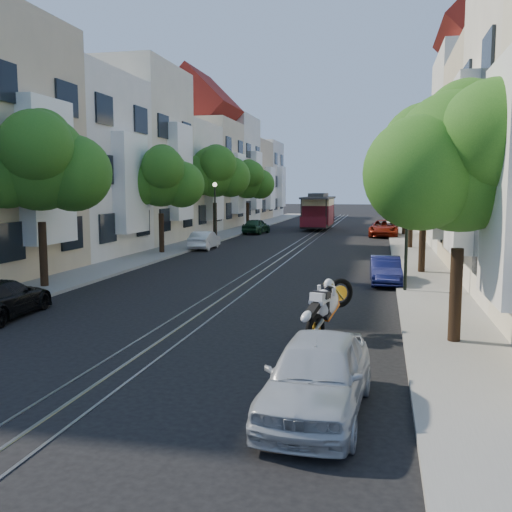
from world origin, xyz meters
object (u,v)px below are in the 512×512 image
Objects in this scene: tree_w_b at (161,179)px; parked_car_e_near at (317,375)px; tree_e_d at (406,176)px; lamp_west at (215,203)px; sportbike_rider at (326,305)px; parked_car_w_mid at (204,240)px; tree_w_a at (40,164)px; parked_car_e_mid at (385,270)px; lamp_east at (407,216)px; tree_e_c at (413,176)px; cable_car at (318,210)px; parked_car_w_far at (256,226)px; tree_w_c at (215,172)px; tree_e_b at (426,168)px; tree_w_d at (248,181)px; parked_car_e_far at (384,228)px; tree_e_a at (464,164)px.

parked_car_e_near is (11.54, -21.98, -3.72)m from tree_w_b.
tree_e_d is 16.39m from lamp_west.
parked_car_w_mid is at bearing 138.58° from sportbike_rider.
sportbike_rider is 0.55× the size of parked_car_w_mid.
parked_car_w_mid is (1.54, 15.27, -4.16)m from tree_w_a.
tree_e_d is at bearing 83.50° from parked_car_e_mid.
tree_e_c is at bearing 86.56° from lamp_east.
lamp_west is 1.04× the size of parked_car_e_near.
tree_e_c is at bearing -64.89° from cable_car.
tree_w_b is 8.22m from lamp_west.
tree_e_c is 1.04× the size of tree_w_b.
lamp_east is (-0.96, -26.98, -2.02)m from tree_e_d.
lamp_east is 28.67m from parked_car_w_far.
parked_car_w_mid is at bearing -104.09° from cable_car.
tree_w_a is 1.75× the size of parked_car_w_far.
sportbike_rider reaches higher than parked_car_w_far.
tree_w_c reaches higher than tree_e_d.
parked_car_w_mid is at bearing 115.06° from parked_car_e_near.
tree_e_d is 1.09× the size of tree_w_b.
tree_e_c is at bearing 87.61° from parked_car_e_near.
tree_e_b is at bearing -90.00° from tree_e_d.
tree_w_a is 0.94× the size of tree_w_c.
cable_car is at bearing 68.72° from lamp_west.
parked_car_e_near is at bearing 110.16° from parked_car_w_mid.
parked_car_e_far is at bearing -26.99° from tree_w_d.
tree_w_d is (-14.40, 27.00, -0.13)m from tree_e_b.
lamp_west is at bearing -110.82° from cable_car.
tree_e_c is 1.70× the size of parked_car_w_far.
tree_w_c is 1.46× the size of parked_car_e_far.
parked_car_e_near is (11.54, -32.98, -4.39)m from tree_w_c.
parked_car_w_far is at bearing 68.57° from tree_w_c.
sportbike_rider is at bearing -23.90° from tree_w_a.
parked_car_e_near is 1.15× the size of parked_car_w_mid.
tree_e_b is 1.91× the size of parked_car_w_mid.
parked_car_e_near is at bearing -95.84° from tree_e_c.
lamp_east is at bearing -100.93° from tree_e_b.
tree_w_d is at bearing 129.09° from sportbike_rider.
tree_w_a reaches higher than lamp_west.
tree_w_c is at bearing -157.38° from tree_e_d.
tree_e_a is at bearing -61.55° from lamp_west.
tree_e_b is 1.75× the size of parked_car_w_far.
lamp_west is 0.86× the size of parked_car_e_far.
tree_e_b reaches higher than tree_e_a.
parked_car_e_near is (-2.86, -38.98, -4.19)m from tree_e_d.
tree_e_c is 0.92× the size of tree_w_c.
tree_w_a reaches higher than parked_car_w_far.
sportbike_rider is (-3.21, -11.96, -3.87)m from tree_e_b.
tree_w_d is at bearing 90.00° from tree_w_c.
tree_w_d reaches higher than tree_w_b.
sportbike_rider reaches higher than parked_car_e_far.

